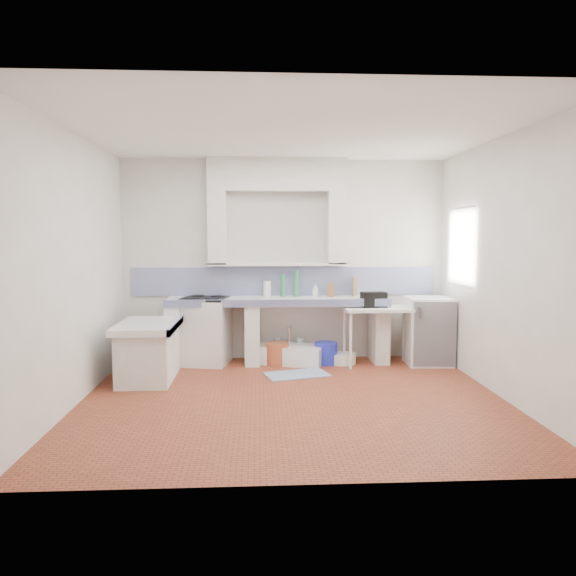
{
  "coord_description": "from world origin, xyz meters",
  "views": [
    {
      "loc": [
        -0.37,
        -5.64,
        1.74
      ],
      "look_at": [
        0.0,
        1.0,
        1.1
      ],
      "focal_mm": 33.82,
      "sensor_mm": 36.0,
      "label": 1
    }
  ],
  "objects": [
    {
      "name": "paper_towel",
      "position": [
        -0.24,
        1.85,
        1.01
      ],
      "size": [
        0.11,
        0.11,
        0.21
      ],
      "primitive_type": "cylinder",
      "rotation": [
        0.0,
        0.0,
        0.0
      ],
      "color": "white",
      "rests_on": "counter_slab"
    },
    {
      "name": "soap_bottle",
      "position": [
        0.43,
        1.85,
        0.99
      ],
      "size": [
        0.08,
        0.08,
        0.18
      ],
      "primitive_type": "imported",
      "rotation": [
        0.0,
        0.0,
        -0.04
      ],
      "color": "white",
      "rests_on": "counter_slab"
    },
    {
      "name": "water_bottle_b",
      "position": [
        0.21,
        1.83,
        0.16
      ],
      "size": [
        0.11,
        0.11,
        0.32
      ],
      "primitive_type": "cylinder",
      "rotation": [
        0.0,
        0.0,
        -0.39
      ],
      "color": "silver",
      "rests_on": "ground"
    },
    {
      "name": "counter_slab",
      "position": [
        -0.1,
        1.7,
        0.86
      ],
      "size": [
        3.0,
        0.6,
        0.08
      ],
      "primitive_type": "cube",
      "color": "white",
      "rests_on": "ground"
    },
    {
      "name": "counter_pier_right",
      "position": [
        1.3,
        1.7,
        0.41
      ],
      "size": [
        0.2,
        0.55,
        0.82
      ],
      "primitive_type": "cube",
      "color": "white",
      "rests_on": "ground"
    },
    {
      "name": "peninsula_base",
      "position": [
        -1.7,
        0.9,
        0.31
      ],
      "size": [
        0.6,
        1.0,
        0.62
      ],
      "primitive_type": "cube",
      "color": "white",
      "rests_on": "ground"
    },
    {
      "name": "knife_block",
      "position": [
        0.64,
        1.79,
        0.99
      ],
      "size": [
        0.11,
        0.1,
        0.19
      ],
      "primitive_type": "cube",
      "rotation": [
        0.0,
        0.0,
        -0.35
      ],
      "color": "olive",
      "rests_on": "counter_slab"
    },
    {
      "name": "window_frame",
      "position": [
        2.42,
        1.2,
        1.6
      ],
      "size": [
        0.35,
        0.86,
        1.06
      ],
      "primitive_type": "cube",
      "color": "#341B10",
      "rests_on": "ground"
    },
    {
      "name": "lace_valance",
      "position": [
        2.28,
        1.2,
        1.98
      ],
      "size": [
        0.01,
        0.84,
        0.24
      ],
      "primitive_type": "cube",
      "color": "white",
      "rests_on": "ground"
    },
    {
      "name": "cutting_board",
      "position": [
        0.98,
        1.85,
        1.03
      ],
      "size": [
        0.09,
        0.19,
        0.27
      ],
      "primitive_type": "cube",
      "rotation": [
        0.0,
        0.0,
        -0.38
      ],
      "color": "olive",
      "rests_on": "counter_slab"
    },
    {
      "name": "bucket_red",
      "position": [
        -0.12,
        1.59,
        0.15
      ],
      "size": [
        0.42,
        0.42,
        0.3
      ],
      "primitive_type": "cylinder",
      "rotation": [
        0.0,
        0.0,
        0.37
      ],
      "color": "#B4522F",
      "rests_on": "ground"
    },
    {
      "name": "stove",
      "position": [
        -1.09,
        1.7,
        0.44
      ],
      "size": [
        0.72,
        0.7,
        0.88
      ],
      "primitive_type": "cube",
      "rotation": [
        0.0,
        0.0,
        -0.19
      ],
      "color": "white",
      "rests_on": "ground"
    },
    {
      "name": "side_table",
      "position": [
        1.25,
        1.49,
        0.39
      ],
      "size": [
        0.96,
        0.56,
        0.04
      ],
      "primitive_type": "cube",
      "rotation": [
        0.0,
        0.0,
        0.04
      ],
      "color": "white",
      "rests_on": "ground"
    },
    {
      "name": "backsplash",
      "position": [
        0.0,
        1.99,
        1.1
      ],
      "size": [
        4.27,
        0.03,
        0.4
      ],
      "primitive_type": "cube",
      "color": "navy",
      "rests_on": "ground"
    },
    {
      "name": "ceiling",
      "position": [
        0.0,
        0.0,
        2.8
      ],
      "size": [
        4.5,
        4.5,
        0.0
      ],
      "primitive_type": "plane",
      "rotation": [
        3.14,
        0.0,
        0.0
      ],
      "color": "white",
      "rests_on": "ground"
    },
    {
      "name": "floor",
      "position": [
        0.0,
        0.0,
        0.0
      ],
      "size": [
        4.5,
        4.5,
        0.0
      ],
      "primitive_type": "plane",
      "color": "brown",
      "rests_on": "ground"
    },
    {
      "name": "fridge",
      "position": [
        1.94,
        1.53,
        0.46
      ],
      "size": [
        0.62,
        0.62,
        0.91
      ],
      "primitive_type": "cube",
      "rotation": [
        0.0,
        0.0,
        -0.06
      ],
      "color": "white",
      "rests_on": "ground"
    },
    {
      "name": "sink",
      "position": [
        0.06,
        1.66,
        0.11
      ],
      "size": [
        1.02,
        0.76,
        0.22
      ],
      "primitive_type": "cube",
      "rotation": [
        0.0,
        0.0,
        -0.33
      ],
      "color": "white",
      "rests_on": "ground"
    },
    {
      "name": "water_bottle_a",
      "position": [
        -0.11,
        1.84,
        0.16
      ],
      "size": [
        0.09,
        0.09,
        0.32
      ],
      "primitive_type": "cylinder",
      "rotation": [
        0.0,
        0.0,
        -0.08
      ],
      "color": "silver",
      "rests_on": "ground"
    },
    {
      "name": "counter_pier_left",
      "position": [
        -1.5,
        1.7,
        0.41
      ],
      "size": [
        0.2,
        0.55,
        0.82
      ],
      "primitive_type": "cube",
      "color": "white",
      "rests_on": "ground"
    },
    {
      "name": "rug",
      "position": [
        0.11,
        1.01,
        0.01
      ],
      "size": [
        0.86,
        0.63,
        0.01
      ],
      "primitive_type": "cube",
      "rotation": [
        0.0,
        0.0,
        0.27
      ],
      "color": "navy",
      "rests_on": "ground"
    },
    {
      "name": "wall_back",
      "position": [
        0.0,
        2.0,
        1.4
      ],
      "size": [
        4.5,
        0.0,
        4.5
      ],
      "primitive_type": "plane",
      "rotation": [
        1.57,
        0.0,
        0.0
      ],
      "color": "white",
      "rests_on": "ground"
    },
    {
      "name": "wall_left",
      "position": [
        -2.25,
        0.0,
        1.4
      ],
      "size": [
        0.0,
        4.5,
        4.5
      ],
      "primitive_type": "plane",
      "rotation": [
        1.57,
        0.0,
        1.57
      ],
      "color": "white",
      "rests_on": "ground"
    },
    {
      "name": "peninsula_lip",
      "position": [
        -1.37,
        0.9,
        0.66
      ],
      "size": [
        0.04,
        1.1,
        0.1
      ],
      "primitive_type": "cube",
      "color": "navy",
      "rests_on": "ground"
    },
    {
      "name": "basin_white",
      "position": [
        0.78,
        1.59,
        0.07
      ],
      "size": [
        0.48,
        0.48,
        0.14
      ],
      "primitive_type": "cylinder",
      "rotation": [
        0.0,
        0.0,
        -0.43
      ],
      "color": "white",
      "rests_on": "ground"
    },
    {
      "name": "wall_front",
      "position": [
        0.0,
        -2.0,
        1.4
      ],
      "size": [
        4.5,
        0.0,
        4.5
      ],
      "primitive_type": "plane",
      "rotation": [
        -1.57,
        0.0,
        0.0
      ],
      "color": "white",
      "rests_on": "ground"
    },
    {
      "name": "counter_lip",
      "position": [
        -0.1,
        1.42,
        0.86
      ],
      "size": [
        3.0,
        0.04,
        0.1
      ],
      "primitive_type": "cube",
      "color": "navy",
      "rests_on": "ground"
    },
    {
      "name": "alcove_mass",
      "position": [
        -0.1,
        1.88,
        2.58
      ],
      "size": [
        1.9,
        0.25,
        0.45
      ],
      "primitive_type": "cube",
      "color": "white",
      "rests_on": "ground"
    },
    {
      "name": "peninsula_top",
      "position": [
        -1.7,
        0.9,
        0.66
      ],
      "size": [
        0.7,
        1.1,
        0.08
      ],
      "primitive_type": "cube",
      "color": "white",
      "rests_on": "ground"
    },
    {
      "name": "black_bag",
      "position": [
        1.18,
        1.49,
        0.89
      ],
      "size": [
        0.35,
        0.23,
        0.2
      ],
      "primitive_type": "cube",
      "rotation": [
        0.0,
        0.0,
        0.14
      ],
      "color": "black",
      "rests_on": "side_table"
    },
    {
      "name": "counter_pier_mid",
      "position": [
        -0.45,
        1.7,
        0.41
      ],
      "size": [
        0.2,
        0.55,
        0.82
      ],
      "primitive_type": "cube",
      "color": "white",
      "rests_on": "ground"
    },
    {
      "name": "wall_right",
      "position": [
        2.25,
        0.0,
        1.4
      ],
      "size": [
        0.0,
        4.5,
        4.5
      ],
      "primitive_type": "plane",
      "rotation": [
        1.57,
        0.0,
        -1.57
      ],
      "color": "white",
      "rests_on": "ground"
    },
    {
      "name": "bucket_orange",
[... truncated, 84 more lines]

